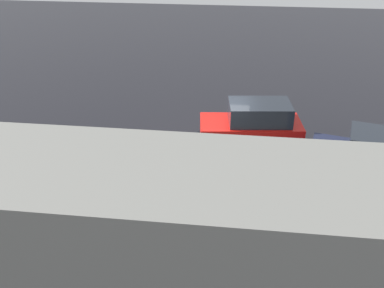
# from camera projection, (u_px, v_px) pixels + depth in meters

# --- Properties ---
(ground_plane) EXTENTS (60.00, 60.00, 0.00)m
(ground_plane) POSITION_uv_depth(u_px,v_px,m) (215.00, 154.00, 16.91)
(ground_plane) COLOR black
(kerb_strip) EXTENTS (24.00, 3.20, 0.04)m
(kerb_strip) POSITION_uv_depth(u_px,v_px,m) (205.00, 221.00, 13.24)
(kerb_strip) COLOR slate
(kerb_strip) RESTS_ON ground
(moving_hatchback) EXTENTS (4.07, 2.14, 2.06)m
(moving_hatchback) POSITION_uv_depth(u_px,v_px,m) (253.00, 128.00, 16.67)
(moving_hatchback) COLOR red
(moving_hatchback) RESTS_ON ground
(parked_sedan) EXTENTS (4.59, 2.69, 1.98)m
(parked_sedan) POSITION_uv_depth(u_px,v_px,m) (378.00, 160.00, 14.57)
(parked_sedan) COLOR #191E38
(parked_sedan) RESTS_ON ground
(fire_hydrant) EXTENTS (0.42, 0.31, 0.80)m
(fire_hydrant) POSITION_uv_depth(u_px,v_px,m) (120.00, 171.00, 15.07)
(fire_hydrant) COLOR #197A2D
(fire_hydrant) RESTS_ON ground
(pedestrian) EXTENTS (0.33, 0.55, 1.22)m
(pedestrian) POSITION_uv_depth(u_px,v_px,m) (85.00, 167.00, 14.77)
(pedestrian) COLOR #B2262D
(pedestrian) RESTS_ON ground
(metal_railing) EXTENTS (7.71, 0.04, 1.05)m
(metal_railing) POSITION_uv_depth(u_px,v_px,m) (216.00, 221.00, 12.15)
(metal_railing) COLOR #B7BABF
(metal_railing) RESTS_ON ground
(sign_post) EXTENTS (0.07, 0.44, 2.40)m
(sign_post) POSITION_uv_depth(u_px,v_px,m) (94.00, 177.00, 12.59)
(sign_post) COLOR #4C4C51
(sign_post) RESTS_ON ground
(puddle_patch) EXTENTS (3.65, 3.65, 0.01)m
(puddle_patch) POSITION_uv_depth(u_px,v_px,m) (233.00, 144.00, 17.62)
(puddle_patch) COLOR black
(puddle_patch) RESTS_ON ground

